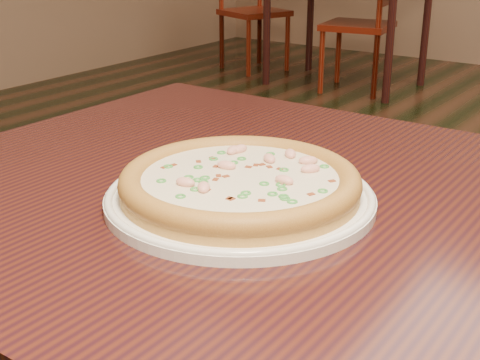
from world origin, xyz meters
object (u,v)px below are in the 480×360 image
Objects in this scene: plate at (240,197)px; chair_a at (250,11)px; pizza at (240,182)px; hero_table at (345,288)px; chair_b at (366,25)px.

chair_a is at bearing 124.23° from plate.
hero_table is at bearing 22.50° from pizza.
plate is 4.47m from chair_a.
plate is at bearing -67.36° from chair_b.
plate is 0.34× the size of chair_b.
hero_table is at bearing -54.14° from chair_a.
hero_table is 4.49m from chair_a.
chair_a is 1.07m from chair_b.
plate is at bearing -90.39° from pizza.
chair_b is (-1.58, 3.45, -0.21)m from hero_table.
chair_a is (-2.51, 3.68, -0.34)m from pizza.
hero_table is 0.17m from plate.
chair_a reaches higher than plate.
hero_table is 0.18m from pizza.
plate is at bearing -55.77° from chair_a.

